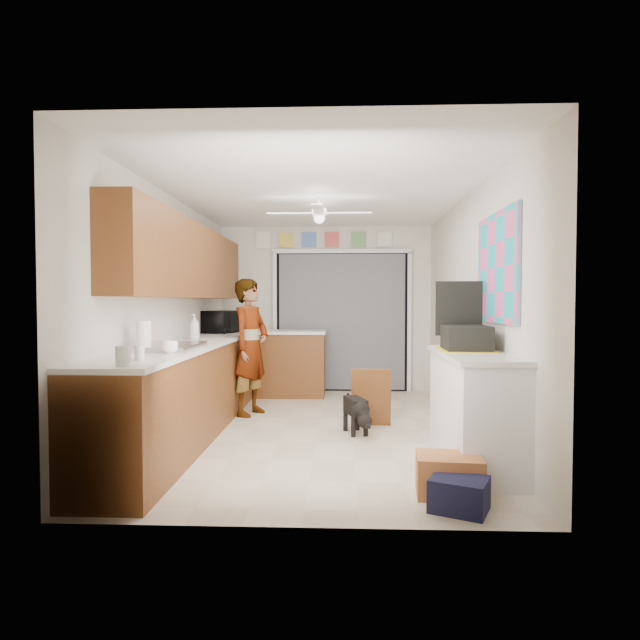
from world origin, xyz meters
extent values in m
plane|color=beige|center=(0.00, 0.00, 0.00)|extent=(5.00, 5.00, 0.00)
plane|color=white|center=(0.00, 0.00, 2.50)|extent=(5.00, 5.00, 0.00)
plane|color=beige|center=(0.00, 2.50, 1.25)|extent=(3.20, 0.00, 3.20)
plane|color=beige|center=(0.00, -2.50, 1.25)|extent=(3.20, 0.00, 3.20)
plane|color=beige|center=(-1.60, 0.00, 1.25)|extent=(0.00, 5.00, 5.00)
plane|color=beige|center=(1.60, 0.00, 1.25)|extent=(0.00, 5.00, 5.00)
cube|color=brown|center=(-1.30, 0.00, 0.45)|extent=(0.60, 4.80, 0.90)
cube|color=white|center=(-1.29, 0.00, 0.92)|extent=(0.62, 4.80, 0.04)
cube|color=brown|center=(-1.44, 0.20, 1.80)|extent=(0.32, 4.00, 0.80)
cube|color=silver|center=(-1.29, -1.00, 0.95)|extent=(0.50, 0.76, 0.06)
cylinder|color=silver|center=(-1.48, -1.00, 1.05)|extent=(0.03, 0.03, 0.22)
cube|color=brown|center=(-0.50, 2.00, 0.45)|extent=(1.00, 0.60, 0.90)
cube|color=white|center=(-0.50, 2.00, 0.92)|extent=(1.04, 0.64, 0.04)
cube|color=black|center=(0.25, 2.47, 1.05)|extent=(2.00, 0.06, 2.10)
cube|color=slate|center=(0.25, 2.43, 1.05)|extent=(1.90, 0.03, 2.05)
cube|color=white|center=(-0.77, 2.44, 1.05)|extent=(0.06, 0.04, 2.10)
cube|color=white|center=(1.27, 2.44, 1.05)|extent=(0.06, 0.04, 2.10)
cube|color=white|center=(0.25, 2.44, 2.12)|extent=(2.10, 0.04, 0.06)
cube|color=#D9C548|center=(-0.60, 2.47, 2.30)|extent=(0.22, 0.02, 0.22)
cube|color=#4D7DCF|center=(-0.25, 2.47, 2.30)|extent=(0.22, 0.02, 0.22)
cube|color=#D34F4F|center=(0.10, 2.47, 2.30)|extent=(0.22, 0.02, 0.22)
cube|color=#62A35D|center=(0.50, 2.47, 2.30)|extent=(0.22, 0.02, 0.22)
cube|color=white|center=(0.90, 2.47, 2.30)|extent=(0.22, 0.02, 0.22)
cube|color=silver|center=(-0.95, 2.47, 2.30)|extent=(0.22, 0.02, 0.26)
cube|color=white|center=(1.35, -1.20, 0.45)|extent=(0.50, 1.40, 0.90)
cube|color=white|center=(1.34, -1.20, 0.92)|extent=(0.54, 1.44, 0.04)
cube|color=#E15291|center=(1.58, -1.00, 1.65)|extent=(0.03, 1.15, 0.95)
cube|color=white|center=(0.00, 0.20, 2.32)|extent=(1.14, 1.14, 0.24)
imported|color=black|center=(-1.34, 1.42, 1.09)|extent=(0.51, 0.62, 0.30)
imported|color=silver|center=(-1.37, 0.14, 1.08)|extent=(0.15, 0.15, 0.28)
imported|color=white|center=(-1.15, -1.39, 0.99)|extent=(0.16, 0.16, 0.10)
cylinder|color=silver|center=(-1.18, -2.25, 1.01)|extent=(0.12, 0.12, 0.13)
cylinder|color=silver|center=(-1.20, -1.90, 0.99)|extent=(0.07, 0.07, 0.11)
cylinder|color=white|center=(-1.39, -1.32, 1.07)|extent=(0.15, 0.15, 0.26)
cube|color=black|center=(1.32, -1.01, 1.05)|extent=(0.40, 0.51, 0.21)
cube|color=yellow|center=(1.32, -1.01, 0.94)|extent=(0.47, 0.60, 0.02)
cube|color=black|center=(1.32, -0.72, 1.30)|extent=(0.42, 0.05, 0.50)
cube|color=#AC5C36|center=(1.00, -1.92, 0.14)|extent=(0.48, 0.38, 0.28)
cube|color=black|center=(1.01, -2.20, 0.11)|extent=(0.44, 0.41, 0.21)
cube|color=brown|center=(0.57, 0.12, 0.32)|extent=(0.43, 0.18, 0.64)
imported|color=white|center=(-0.85, 0.69, 0.82)|extent=(0.59, 0.70, 1.63)
cube|color=black|center=(0.39, -0.19, 0.21)|extent=(0.37, 0.57, 0.41)
camera|label=1|loc=(0.24, -5.66, 1.36)|focal=30.00mm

